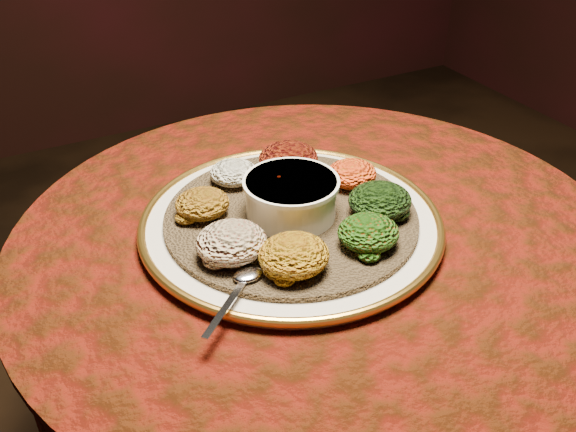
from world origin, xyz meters
name	(u,v)px	position (x,y,z in m)	size (l,w,h in m)	color
table	(317,317)	(0.00, 0.00, 0.55)	(0.96, 0.96, 0.73)	black
platter	(291,223)	(-0.04, 0.02, 0.75)	(0.57, 0.57, 0.02)	beige
injera	(291,217)	(-0.04, 0.02, 0.76)	(0.39, 0.39, 0.01)	brown
stew_bowl	(291,195)	(-0.04, 0.02, 0.80)	(0.15, 0.15, 0.06)	white
spoon	(244,280)	(-0.17, -0.09, 0.77)	(0.12, 0.10, 0.01)	silver
portion_ayib	(233,173)	(-0.08, 0.15, 0.78)	(0.08, 0.07, 0.04)	silver
portion_kitfo	(288,158)	(0.02, 0.15, 0.79)	(0.10, 0.10, 0.05)	black
portion_tikil	(352,174)	(0.09, 0.06, 0.78)	(0.08, 0.08, 0.04)	#BD850F
portion_gomen	(380,201)	(0.08, -0.04, 0.79)	(0.10, 0.09, 0.05)	black
portion_mixveg	(368,233)	(0.02, -0.10, 0.78)	(0.09, 0.08, 0.04)	#9A2809
portion_kik	(294,255)	(-0.10, -0.10, 0.79)	(0.10, 0.09, 0.05)	#A4740E
portion_timatim	(231,242)	(-0.16, -0.03, 0.79)	(0.10, 0.09, 0.05)	maroon
portion_shiro	(202,204)	(-0.16, 0.09, 0.78)	(0.08, 0.08, 0.04)	brown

